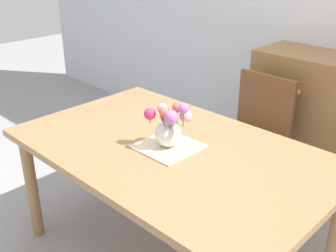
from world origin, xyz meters
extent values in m
cube|color=#9E7047|center=(0.00, 0.00, 0.71)|extent=(1.67, 1.03, 0.04)
cylinder|color=#9E7047|center=(-0.75, -0.44, 0.35)|extent=(0.07, 0.07, 0.69)
cylinder|color=#9E7047|center=(-0.75, 0.44, 0.35)|extent=(0.07, 0.07, 0.69)
cylinder|color=#9E7047|center=(0.75, 0.44, 0.35)|extent=(0.07, 0.07, 0.69)
cube|color=brown|center=(-0.03, 0.78, 0.46)|extent=(0.42, 0.42, 0.04)
cylinder|color=brown|center=(0.15, 0.60, 0.22)|extent=(0.04, 0.04, 0.44)
cylinder|color=brown|center=(-0.21, 0.60, 0.22)|extent=(0.04, 0.04, 0.44)
cylinder|color=brown|center=(0.15, 0.96, 0.22)|extent=(0.04, 0.04, 0.44)
cylinder|color=brown|center=(-0.21, 0.96, 0.22)|extent=(0.04, 0.04, 0.44)
cube|color=brown|center=(-0.03, 0.97, 0.69)|extent=(0.42, 0.04, 0.42)
sphere|color=#B7933D|center=(0.13, 1.10, 0.78)|extent=(0.04, 0.04, 0.04)
sphere|color=#B7933D|center=(0.13, 1.10, 0.38)|extent=(0.04, 0.04, 0.04)
cube|color=beige|center=(-0.01, -0.02, 0.74)|extent=(0.29, 0.29, 0.01)
sphere|color=silver|center=(-0.01, -0.02, 0.81)|extent=(0.14, 0.14, 0.14)
sphere|color=#D12D66|center=(-0.05, 0.02, 0.89)|extent=(0.07, 0.07, 0.07)
cylinder|color=#478438|center=(-0.05, 0.02, 0.87)|extent=(0.01, 0.01, 0.03)
sphere|color=#E55B4C|center=(0.01, 0.04, 0.94)|extent=(0.05, 0.05, 0.05)
cylinder|color=#478438|center=(0.01, 0.04, 0.90)|extent=(0.01, 0.01, 0.09)
sphere|color=#E55B4C|center=(0.03, -0.04, 0.91)|extent=(0.05, 0.05, 0.05)
cylinder|color=#478438|center=(0.03, -0.04, 0.89)|extent=(0.01, 0.01, 0.05)
sphere|color=#EA9EBC|center=(-0.05, -0.02, 0.94)|extent=(0.05, 0.05, 0.05)
cylinder|color=#478438|center=(-0.05, -0.02, 0.90)|extent=(0.01, 0.01, 0.08)
sphere|color=#EA9EBC|center=(0.04, 0.07, 0.90)|extent=(0.07, 0.07, 0.07)
cylinder|color=#478438|center=(0.04, 0.07, 0.88)|extent=(0.01, 0.01, 0.04)
sphere|color=#E55B4C|center=(0.00, -0.05, 0.95)|extent=(0.05, 0.05, 0.05)
cylinder|color=#478438|center=(0.00, -0.05, 0.90)|extent=(0.01, 0.01, 0.09)
sphere|color=#B266C6|center=(0.06, 0.02, 0.96)|extent=(0.05, 0.05, 0.05)
cylinder|color=#478438|center=(0.06, 0.02, 0.91)|extent=(0.01, 0.01, 0.10)
sphere|color=#D12D66|center=(-0.09, -0.06, 0.91)|extent=(0.06, 0.06, 0.06)
cylinder|color=#478438|center=(-0.09, -0.06, 0.88)|extent=(0.01, 0.01, 0.05)
sphere|color=#B266C6|center=(0.03, -0.04, 0.92)|extent=(0.07, 0.07, 0.07)
cylinder|color=#478438|center=(0.03, -0.04, 0.89)|extent=(0.01, 0.01, 0.06)
ellipsoid|color=#478438|center=(-0.01, 0.04, 0.89)|extent=(0.03, 0.07, 0.03)
ellipsoid|color=#478438|center=(0.07, -0.02, 0.89)|extent=(0.07, 0.03, 0.02)
camera|label=1|loc=(1.29, -1.36, 1.71)|focal=43.45mm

